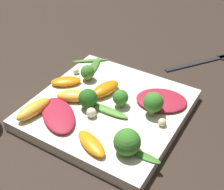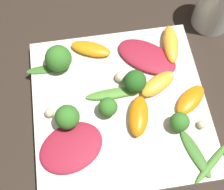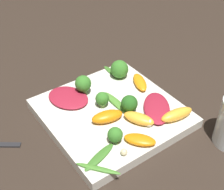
# 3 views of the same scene
# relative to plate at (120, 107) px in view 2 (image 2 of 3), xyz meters

# --- Properties ---
(ground_plane) EXTENTS (2.40, 2.40, 0.00)m
(ground_plane) POSITION_rel_plate_xyz_m (0.00, 0.00, -0.01)
(ground_plane) COLOR #2D231C
(plate) EXTENTS (0.27, 0.27, 0.02)m
(plate) POSITION_rel_plate_xyz_m (0.00, 0.00, 0.00)
(plate) COLOR silver
(plate) RESTS_ON ground_plane
(drinking_glass) EXTENTS (0.07, 0.07, 0.10)m
(drinking_glass) POSITION_rel_plate_xyz_m (0.19, 0.15, 0.04)
(drinking_glass) COLOR white
(drinking_glass) RESTS_ON ground_plane
(radicchio_leaf_0) EXTENTS (0.11, 0.10, 0.01)m
(radicchio_leaf_0) POSITION_rel_plate_xyz_m (0.06, 0.08, 0.02)
(radicchio_leaf_0) COLOR maroon
(radicchio_leaf_0) RESTS_ON plate
(radicchio_leaf_1) EXTENTS (0.11, 0.10, 0.01)m
(radicchio_leaf_1) POSITION_rel_plate_xyz_m (-0.08, -0.06, 0.02)
(radicchio_leaf_1) COLOR maroon
(radicchio_leaf_1) RESTS_ON plate
(orange_segment_0) EXTENTS (0.04, 0.08, 0.02)m
(orange_segment_0) POSITION_rel_plate_xyz_m (0.10, 0.09, 0.02)
(orange_segment_0) COLOR #FCAD33
(orange_segment_0) RESTS_ON plate
(orange_segment_1) EXTENTS (0.04, 0.07, 0.02)m
(orange_segment_1) POSITION_rel_plate_xyz_m (0.02, -0.03, 0.02)
(orange_segment_1) COLOR orange
(orange_segment_1) RESTS_ON plate
(orange_segment_2) EXTENTS (0.07, 0.05, 0.02)m
(orange_segment_2) POSITION_rel_plate_xyz_m (0.06, 0.02, 0.02)
(orange_segment_2) COLOR #FCAD33
(orange_segment_2) RESTS_ON plate
(orange_segment_3) EXTENTS (0.06, 0.06, 0.01)m
(orange_segment_3) POSITION_rel_plate_xyz_m (0.11, -0.01, 0.02)
(orange_segment_3) COLOR orange
(orange_segment_3) RESTS_ON plate
(orange_segment_4) EXTENTS (0.07, 0.05, 0.01)m
(orange_segment_4) POSITION_rel_plate_xyz_m (-0.03, 0.10, 0.02)
(orange_segment_4) COLOR orange
(orange_segment_4) RESTS_ON plate
(broccoli_floret_0) EXTENTS (0.04, 0.04, 0.04)m
(broccoli_floret_0) POSITION_rel_plate_xyz_m (-0.08, -0.02, 0.04)
(broccoli_floret_0) COLOR #7A9E51
(broccoli_floret_0) RESTS_ON plate
(broccoli_floret_1) EXTENTS (0.04, 0.04, 0.04)m
(broccoli_floret_1) POSITION_rel_plate_xyz_m (-0.09, 0.08, 0.03)
(broccoli_floret_1) COLOR #7A9E51
(broccoli_floret_1) RESTS_ON plate
(broccoli_floret_2) EXTENTS (0.03, 0.03, 0.03)m
(broccoli_floret_2) POSITION_rel_plate_xyz_m (0.08, -0.05, 0.03)
(broccoli_floret_2) COLOR #7A9E51
(broccoli_floret_2) RESTS_ON plate
(broccoli_floret_3) EXTENTS (0.03, 0.03, 0.03)m
(broccoli_floret_3) POSITION_rel_plate_xyz_m (-0.02, -0.01, 0.03)
(broccoli_floret_3) COLOR #7A9E51
(broccoli_floret_3) RESTS_ON plate
(broccoli_floret_4) EXTENTS (0.03, 0.03, 0.04)m
(broccoli_floret_4) POSITION_rel_plate_xyz_m (0.03, 0.03, 0.03)
(broccoli_floret_4) COLOR #7A9E51
(broccoli_floret_4) RESTS_ON plate
(arugula_sprig_0) EXTENTS (0.07, 0.06, 0.01)m
(arugula_sprig_0) POSITION_rel_plate_xyz_m (0.11, -0.11, 0.01)
(arugula_sprig_0) COLOR #47842D
(arugula_sprig_0) RESTS_ON plate
(arugula_sprig_1) EXTENTS (0.04, 0.08, 0.01)m
(arugula_sprig_1) POSITION_rel_plate_xyz_m (0.09, -0.09, 0.01)
(arugula_sprig_1) COLOR #3D7528
(arugula_sprig_1) RESTS_ON plate
(arugula_sprig_2) EXTENTS (0.06, 0.02, 0.00)m
(arugula_sprig_2) POSITION_rel_plate_xyz_m (-0.11, 0.08, 0.01)
(arugula_sprig_2) COLOR #3D7528
(arugula_sprig_2) RESTS_ON plate
(arugula_sprig_3) EXTENTS (0.09, 0.02, 0.01)m
(arugula_sprig_3) POSITION_rel_plate_xyz_m (-0.01, 0.02, 0.01)
(arugula_sprig_3) COLOR #518E33
(arugula_sprig_3) RESTS_ON plate
(macadamia_nut_0) EXTENTS (0.01, 0.01, 0.01)m
(macadamia_nut_0) POSITION_rel_plate_xyz_m (0.11, -0.05, 0.02)
(macadamia_nut_0) COLOR beige
(macadamia_nut_0) RESTS_ON plate
(macadamia_nut_1) EXTENTS (0.01, 0.01, 0.01)m
(macadamia_nut_1) POSITION_rel_plate_xyz_m (-0.11, 0.00, 0.02)
(macadamia_nut_1) COLOR beige
(macadamia_nut_1) RESTS_ON plate
(macadamia_nut_2) EXTENTS (0.02, 0.02, 0.02)m
(macadamia_nut_2) POSITION_rel_plate_xyz_m (0.08, 0.03, 0.02)
(macadamia_nut_2) COLOR beige
(macadamia_nut_2) RESTS_ON plate
(macadamia_nut_3) EXTENTS (0.02, 0.02, 0.02)m
(macadamia_nut_3) POSITION_rel_plate_xyz_m (0.01, 0.04, 0.02)
(macadamia_nut_3) COLOR beige
(macadamia_nut_3) RESTS_ON plate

